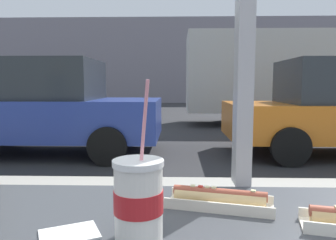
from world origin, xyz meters
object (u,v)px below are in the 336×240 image
object	(u,v)px
soda_cup_left	(139,200)
hotdog_tray_near	(219,199)
box_truck	(294,75)
parked_car_blue	(48,107)

from	to	relation	value
soda_cup_left	hotdog_tray_near	xyz separation A→B (m)	(0.19, 0.20, -0.07)
hotdog_tray_near	box_truck	bearing A→B (deg)	69.41
hotdog_tray_near	box_truck	distance (m)	10.63
box_truck	parked_car_blue	bearing A→B (deg)	-143.06
hotdog_tray_near	box_truck	size ratio (longest dim) A/B	0.04
soda_cup_left	hotdog_tray_near	world-z (taller)	soda_cup_left
hotdog_tray_near	soda_cup_left	bearing A→B (deg)	-133.78
hotdog_tray_near	box_truck	world-z (taller)	box_truck
soda_cup_left	box_truck	size ratio (longest dim) A/B	0.04
hotdog_tray_near	parked_car_blue	xyz separation A→B (m)	(-2.57, 5.19, -0.12)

